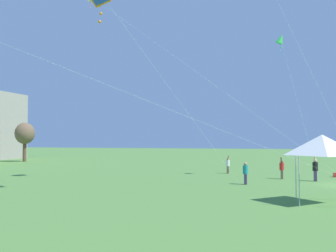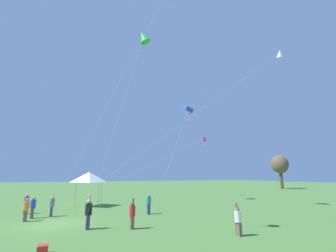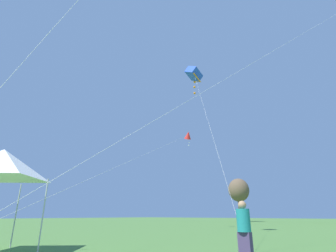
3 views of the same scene
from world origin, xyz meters
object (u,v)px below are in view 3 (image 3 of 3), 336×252
festival_tent (2,164)px  kite_blue_box_3 (194,74)px  person_teal_shirt (244,228)px  kite_red_diamond_2 (188,135)px

festival_tent → kite_blue_box_3: (-0.10, 13.12, 9.60)m
festival_tent → kite_blue_box_3: size_ratio=0.27×
person_teal_shirt → kite_red_diamond_2: size_ratio=0.07×
person_teal_shirt → kite_blue_box_3: (-7.63, 8.55, 11.83)m
person_teal_shirt → kite_red_diamond_2: (-12.89, 14.49, 8.72)m
festival_tent → kite_red_diamond_2: bearing=105.7°
kite_red_diamond_2 → kite_blue_box_3: bearing=-48.5°
festival_tent → person_teal_shirt: 9.09m
kite_blue_box_3 → kite_red_diamond_2: bearing=131.5°
person_teal_shirt → kite_red_diamond_2: bearing=168.1°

